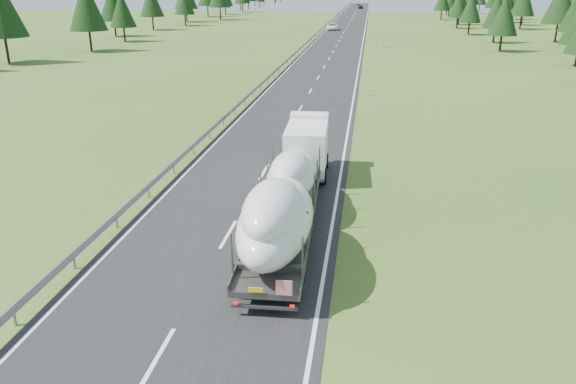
# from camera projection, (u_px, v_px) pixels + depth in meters

# --- Properties ---
(ground) EXTENTS (400.00, 400.00, 0.00)m
(ground) POSITION_uv_depth(u_px,v_px,m) (228.00, 235.00, 25.43)
(ground) COLOR #37531B
(ground) RESTS_ON ground
(road_surface) EXTENTS (10.00, 400.00, 0.02)m
(road_surface) POSITION_uv_depth(u_px,v_px,m) (342.00, 36.00, 118.13)
(road_surface) COLOR black
(road_surface) RESTS_ON ground
(guardrail) EXTENTS (0.10, 400.00, 0.76)m
(guardrail) POSITION_uv_depth(u_px,v_px,m) (317.00, 33.00, 118.56)
(guardrail) COLOR slate
(guardrail) RESTS_ON ground
(marker_posts) EXTENTS (0.13, 350.08, 1.00)m
(marker_posts) POSITION_uv_depth(u_px,v_px,m) (373.00, 18.00, 168.07)
(marker_posts) COLOR silver
(marker_posts) RESTS_ON ground
(highway_sign) EXTENTS (0.08, 0.90, 2.60)m
(highway_sign) POSITION_uv_depth(u_px,v_px,m) (378.00, 36.00, 98.01)
(highway_sign) COLOR slate
(highway_sign) RESTS_ON ground
(tree_line_right) EXTENTS (27.71, 340.26, 12.66)m
(tree_line_right) POSITION_uv_depth(u_px,v_px,m) (523.00, 1.00, 128.61)
(tree_line_right) COLOR black
(tree_line_right) RESTS_ON ground
(boat_truck) EXTENTS (3.03, 18.02, 3.93)m
(boat_truck) POSITION_uv_depth(u_px,v_px,m) (288.00, 187.00, 25.39)
(boat_truck) COLOR white
(boat_truck) RESTS_ON ground
(distant_van) EXTENTS (2.93, 5.96, 1.63)m
(distant_van) POSITION_uv_depth(u_px,v_px,m) (332.00, 27.00, 133.12)
(distant_van) COLOR silver
(distant_van) RESTS_ON ground
(distant_car_dark) EXTENTS (2.08, 4.79, 1.61)m
(distant_car_dark) POSITION_uv_depth(u_px,v_px,m) (361.00, 7.00, 240.44)
(distant_car_dark) COLOR black
(distant_car_dark) RESTS_ON ground
(distant_car_blue) EXTENTS (1.61, 4.58, 1.51)m
(distant_car_blue) POSITION_uv_depth(u_px,v_px,m) (358.00, 4.00, 275.43)
(distant_car_blue) COLOR #192947
(distant_car_blue) RESTS_ON ground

